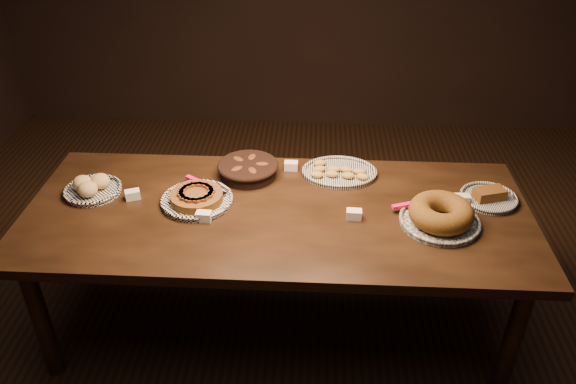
# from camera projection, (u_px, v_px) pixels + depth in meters

# --- Properties ---
(ground) EXTENTS (5.00, 5.00, 0.00)m
(ground) POSITION_uv_depth(u_px,v_px,m) (279.00, 322.00, 3.07)
(ground) COLOR black
(ground) RESTS_ON ground
(buffet_table) EXTENTS (2.40, 1.00, 0.75)m
(buffet_table) POSITION_uv_depth(u_px,v_px,m) (277.00, 222.00, 2.70)
(buffet_table) COLOR black
(buffet_table) RESTS_ON ground
(apple_tart_plate) EXTENTS (0.35, 0.37, 0.07)m
(apple_tart_plate) POSITION_uv_depth(u_px,v_px,m) (197.00, 198.00, 2.70)
(apple_tart_plate) COLOR white
(apple_tart_plate) RESTS_ON buffet_table
(madeleine_platter) EXTENTS (0.39, 0.31, 0.04)m
(madeleine_platter) POSITION_uv_depth(u_px,v_px,m) (339.00, 172.00, 2.92)
(madeleine_platter) COLOR black
(madeleine_platter) RESTS_ON buffet_table
(bundt_cake_plate) EXTENTS (0.40, 0.37, 0.11)m
(bundt_cake_plate) POSITION_uv_depth(u_px,v_px,m) (440.00, 215.00, 2.54)
(bundt_cake_plate) COLOR black
(bundt_cake_plate) RESTS_ON buffet_table
(croissant_basket) EXTENTS (0.32, 0.32, 0.08)m
(croissant_basket) POSITION_uv_depth(u_px,v_px,m) (248.00, 168.00, 2.90)
(croissant_basket) COLOR black
(croissant_basket) RESTS_ON buffet_table
(bread_roll_plate) EXTENTS (0.28, 0.28, 0.09)m
(bread_roll_plate) POSITION_uv_depth(u_px,v_px,m) (92.00, 187.00, 2.77)
(bread_roll_plate) COLOR white
(bread_roll_plate) RESTS_ON buffet_table
(loaf_plate) EXTENTS (0.28, 0.28, 0.06)m
(loaf_plate) POSITION_uv_depth(u_px,v_px,m) (489.00, 197.00, 2.72)
(loaf_plate) COLOR black
(loaf_plate) RESTS_ON buffet_table
(tent_cards) EXTENTS (1.67, 0.53, 0.04)m
(tent_cards) POSITION_uv_depth(u_px,v_px,m) (289.00, 197.00, 2.71)
(tent_cards) COLOR white
(tent_cards) RESTS_ON buffet_table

